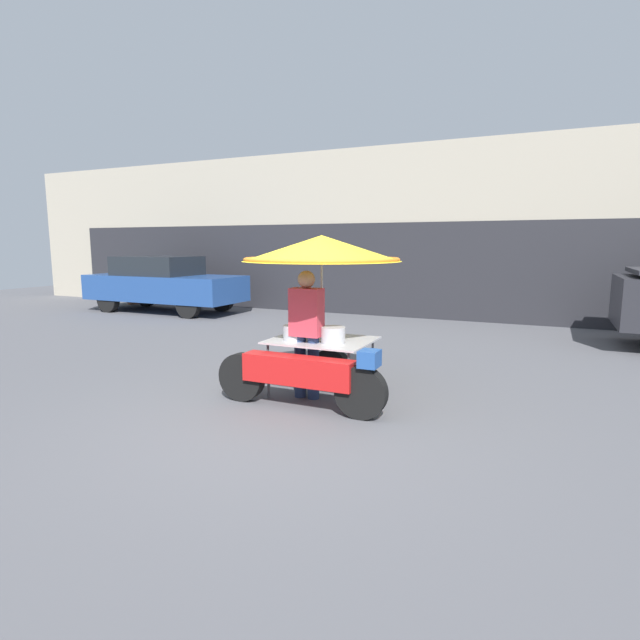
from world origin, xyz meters
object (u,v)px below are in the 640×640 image
potted_plant (132,286)px  vendor_motorcycle_cart (319,271)px  parked_car (163,283)px  vendor_person (307,328)px

potted_plant → vendor_motorcycle_cart: bearing=-33.8°
parked_car → vendor_motorcycle_cart: bearing=-36.2°
vendor_motorcycle_cart → parked_car: size_ratio=0.47×
vendor_motorcycle_cart → potted_plant: vendor_motorcycle_cart is taller
vendor_person → parked_car: vendor_person is taller
vendor_person → potted_plant: vendor_person is taller
vendor_motorcycle_cart → parked_car: 8.92m
vendor_person → parked_car: size_ratio=0.35×
vendor_motorcycle_cart → parked_car: (-7.17, 5.25, -0.75)m
vendor_motorcycle_cart → vendor_person: 0.70m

